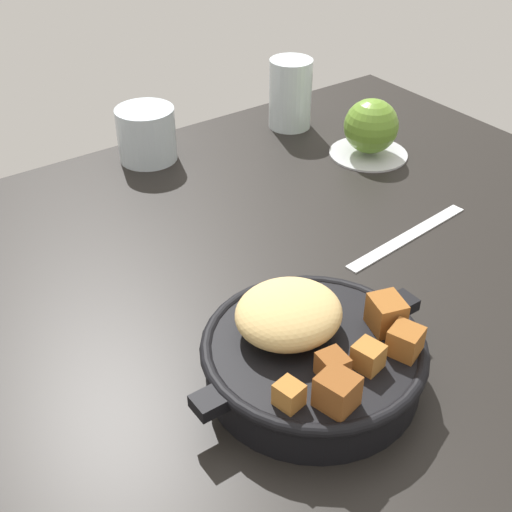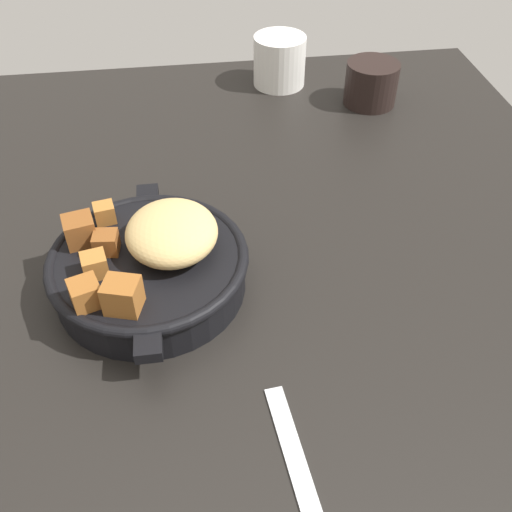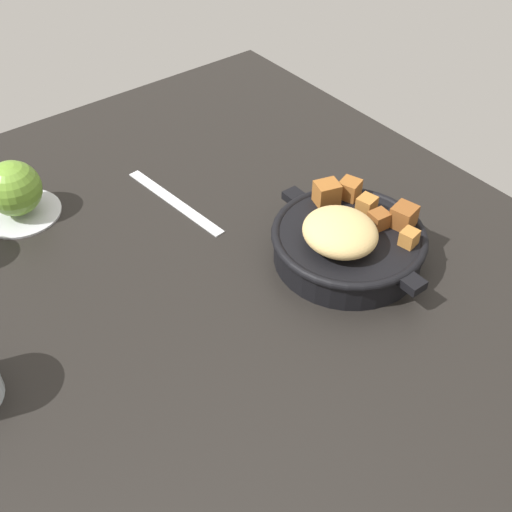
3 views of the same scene
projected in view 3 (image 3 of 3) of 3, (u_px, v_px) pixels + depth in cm
name	position (u px, v px, depth cm)	size (l,w,h in cm)	color
ground_plane	(255.00, 293.00, 82.59)	(110.12, 82.73, 2.40)	black
cast_iron_skillet	(348.00, 240.00, 83.41)	(24.36, 20.11, 8.44)	black
saucer_plate	(21.00, 212.00, 92.50)	(11.36, 11.36, 0.60)	#B7BABF
red_apple	(13.00, 188.00, 89.69)	(7.78, 7.78, 7.78)	olive
butter_knife	(174.00, 201.00, 94.60)	(20.36, 1.60, 0.36)	silver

